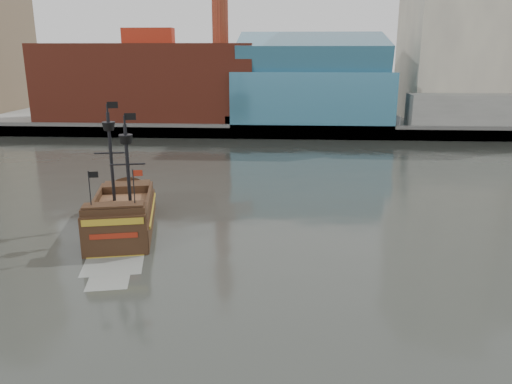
{
  "coord_description": "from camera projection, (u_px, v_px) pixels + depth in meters",
  "views": [
    {
      "loc": [
        5.44,
        -28.83,
        15.52
      ],
      "look_at": [
        2.92,
        11.95,
        4.0
      ],
      "focal_mm": 35.0,
      "sensor_mm": 36.0,
      "label": 1
    }
  ],
  "objects": [
    {
      "name": "promenade_far",
      "position": [
        264.0,
        114.0,
        120.33
      ],
      "size": [
        220.0,
        60.0,
        2.0
      ],
      "primitive_type": "cube",
      "color": "slate",
      "rests_on": "ground"
    },
    {
      "name": "pirate_ship",
      "position": [
        123.0,
        219.0,
        44.68
      ],
      "size": [
        8.14,
        16.86,
        12.13
      ],
      "rotation": [
        0.0,
        0.0,
        0.21
      ],
      "color": "black",
      "rests_on": "ground"
    },
    {
      "name": "skyline",
      "position": [
        288.0,
        8.0,
        106.49
      ],
      "size": [
        149.0,
        45.0,
        62.0
      ],
      "color": "brown",
      "rests_on": "promenade_far"
    },
    {
      "name": "ground",
      "position": [
        200.0,
        301.0,
        32.23
      ],
      "size": [
        400.0,
        400.0,
        0.0
      ],
      "primitive_type": "plane",
      "color": "#242621",
      "rests_on": "ground"
    },
    {
      "name": "seawall",
      "position": [
        257.0,
        132.0,
        91.91
      ],
      "size": [
        220.0,
        1.0,
        2.6
      ],
      "primitive_type": "cube",
      "color": "#4C4C49",
      "rests_on": "ground"
    }
  ]
}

